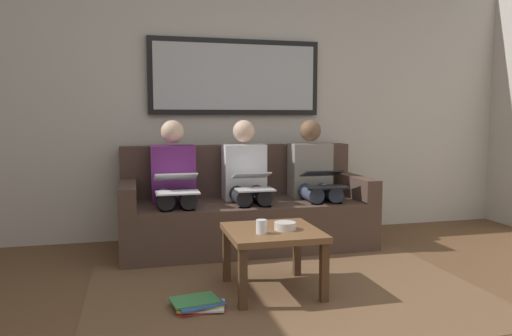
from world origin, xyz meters
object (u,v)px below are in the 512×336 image
at_px(coffee_table, 273,239).
at_px(laptop_silver, 253,181).
at_px(couch, 245,211).
at_px(person_right, 174,182).
at_px(person_left, 314,178).
at_px(laptop_white, 177,184).
at_px(cup, 261,227).
at_px(bowl, 285,226).
at_px(person_middle, 246,180).
at_px(framed_mirror, 236,77).
at_px(magazine_stack, 198,304).
at_px(laptop_black, 324,179).

height_order(coffee_table, laptop_silver, laptop_silver).
xyz_separation_m(couch, person_right, (0.64, 0.07, 0.30)).
height_order(person_left, laptop_silver, person_left).
distance_m(laptop_silver, laptop_white, 0.64).
distance_m(cup, bowl, 0.20).
relative_size(person_left, person_right, 1.00).
relative_size(coffee_table, bowl, 4.22).
xyz_separation_m(bowl, person_right, (0.63, -1.17, 0.16)).
height_order(person_right, laptop_white, person_right).
distance_m(coffee_table, person_middle, 1.18).
bearing_deg(person_right, person_middle, 180.00).
height_order(couch, laptop_white, couch).
bearing_deg(person_right, laptop_white, 90.00).
bearing_deg(person_left, person_middle, 0.00).
xyz_separation_m(cup, person_middle, (-0.19, -1.25, 0.14)).
bearing_deg(couch, laptop_silver, 90.00).
height_order(framed_mirror, magazine_stack, framed_mirror).
distance_m(coffee_table, person_left, 1.38).
relative_size(laptop_white, magazine_stack, 1.02).
relative_size(framed_mirror, laptop_black, 4.80).
distance_m(framed_mirror, person_middle, 1.05).
xyz_separation_m(cup, laptop_white, (0.45, -1.01, 0.16)).
bearing_deg(bowl, laptop_black, -125.02).
distance_m(bowl, person_right, 1.34).
distance_m(couch, person_right, 0.71).
relative_size(cup, laptop_white, 0.25).
height_order(framed_mirror, bowl, framed_mirror).
height_order(bowl, laptop_black, laptop_black).
relative_size(person_left, laptop_silver, 3.38).
bearing_deg(coffee_table, laptop_black, -128.92).
xyz_separation_m(cup, laptop_silver, (-0.19, -1.00, 0.16)).
height_order(couch, laptop_black, couch).
bearing_deg(laptop_black, cup, 50.26).
xyz_separation_m(person_right, laptop_white, (0.00, 0.24, 0.02)).
bearing_deg(bowl, couch, -90.44).
bearing_deg(laptop_silver, cup, 79.24).
xyz_separation_m(framed_mirror, magazine_stack, (0.61, 1.79, -1.52)).
xyz_separation_m(bowl, laptop_black, (-0.65, -0.93, 0.18)).
bearing_deg(laptop_black, person_left, -90.00).
relative_size(laptop_black, magazine_stack, 0.99).
bearing_deg(laptop_silver, laptop_white, -0.57).
height_order(framed_mirror, laptop_black, framed_mirror).
relative_size(couch, laptop_black, 6.33).
bearing_deg(framed_mirror, laptop_silver, 90.00).
height_order(person_left, person_right, same).
height_order(coffee_table, person_right, person_right).
xyz_separation_m(person_middle, magazine_stack, (0.61, 1.33, -0.58)).
height_order(bowl, person_middle, person_middle).
height_order(person_middle, magazine_stack, person_middle).
xyz_separation_m(framed_mirror, cup, (0.19, 1.70, -1.08)).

